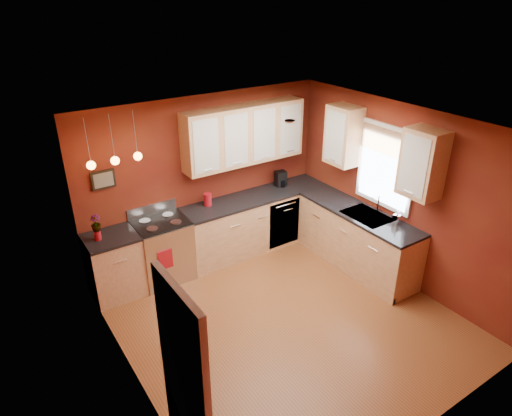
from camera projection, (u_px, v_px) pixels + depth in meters
floor at (285, 319)px, 6.07m from camera, size 4.20×4.20×0.00m
ceiling at (292, 129)px, 4.92m from camera, size 4.00×4.20×0.02m
wall_back at (206, 179)px, 7.06m from camera, size 4.00×0.02×2.60m
wall_front at (437, 334)px, 3.93m from camera, size 4.00×0.02×2.60m
wall_left at (127, 290)px, 4.50m from camera, size 0.02×4.20×2.60m
wall_right at (400, 196)px, 6.49m from camera, size 0.02×4.20×2.60m
base_cabinets_back_left at (115, 267)px, 6.39m from camera, size 0.70×0.60×0.90m
base_cabinets_back_right at (256, 222)px, 7.58m from camera, size 2.54×0.60×0.90m
base_cabinets_right at (356, 240)px, 7.05m from camera, size 0.60×2.10×0.90m
counter_back_left at (110, 238)px, 6.18m from camera, size 0.70×0.62×0.04m
counter_back_right at (256, 197)px, 7.37m from camera, size 2.54×0.62×0.04m
counter_right at (359, 213)px, 6.84m from camera, size 0.62×2.10×0.04m
gas_range at (163, 250)px, 6.74m from camera, size 0.76×0.64×1.11m
dishwasher_front at (284, 223)px, 7.54m from camera, size 0.60×0.02×0.80m
sink at (367, 217)px, 6.74m from camera, size 0.50×0.70×0.33m
window at (386, 164)px, 6.53m from camera, size 0.06×1.02×1.22m
door_left_wall at (186, 389)px, 3.74m from camera, size 0.12×0.82×2.05m
upper_cabinets_back at (244, 134)px, 6.94m from camera, size 2.00×0.35×0.90m
upper_cabinets_right at (380, 148)px, 6.36m from camera, size 0.35×1.95×0.90m
wall_picture at (103, 180)px, 6.12m from camera, size 0.32×0.03×0.26m
pendant_lights at (115, 160)px, 5.76m from camera, size 0.71×0.11×0.66m
red_canister at (208, 199)px, 6.99m from camera, size 0.13×0.13×0.20m
red_vase at (98, 235)px, 6.06m from camera, size 0.09×0.09×0.15m
flowers at (96, 224)px, 5.99m from camera, size 0.17×0.17×0.23m
coffee_maker at (281, 179)px, 7.67m from camera, size 0.20×0.20×0.26m
soap_pump at (397, 217)px, 6.47m from camera, size 0.09×0.09×0.20m
dish_towel at (165, 260)px, 6.42m from camera, size 0.22×0.01×0.29m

